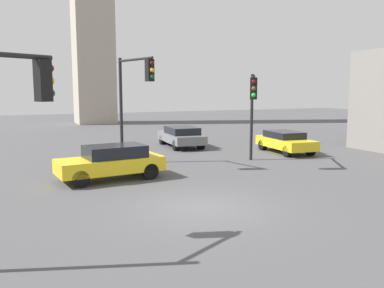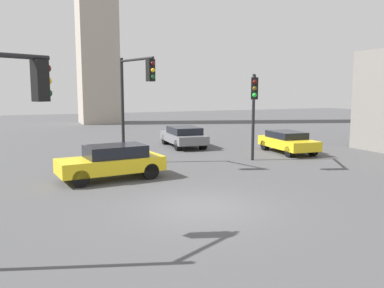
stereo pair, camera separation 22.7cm
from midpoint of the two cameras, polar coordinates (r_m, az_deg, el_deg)
ground_plane at (r=13.27m, az=0.83°, el=-8.90°), size 106.40×106.40×0.00m
traffic_light_0 at (r=20.25m, az=8.25°, el=6.23°), size 1.78×2.81×4.59m
traffic_light_2 at (r=19.82m, az=-8.49°, el=7.79°), size 0.98×2.99×5.36m
car_0 at (r=26.73m, az=-1.77°, el=1.15°), size 2.28×4.62×1.35m
car_3 at (r=17.39m, az=-11.66°, el=-2.44°), size 4.53×2.28×1.45m
car_4 at (r=24.95m, az=12.79°, el=0.40°), size 2.17×4.29×1.28m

